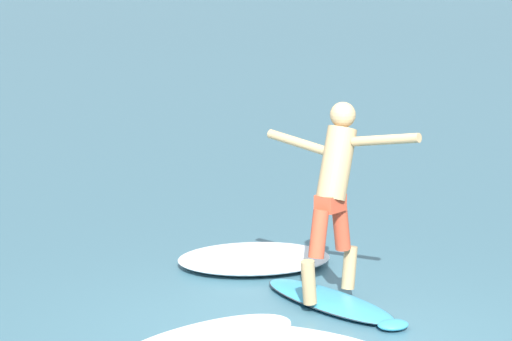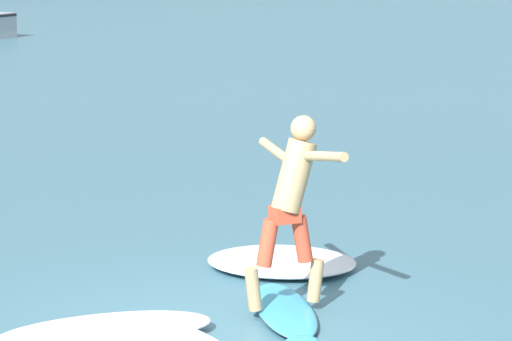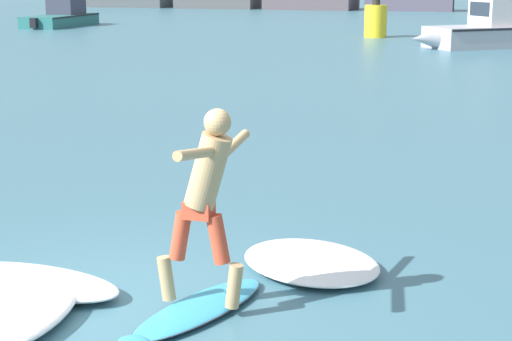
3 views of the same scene
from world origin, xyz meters
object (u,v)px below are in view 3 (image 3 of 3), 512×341
Objects in this scene: surfboard at (198,309)px; fishing_boat_near_jetty at (502,31)px; surfer at (207,190)px; small_boat_offshore at (63,17)px; channel_marker_buoy at (376,21)px.

surfboard is 0.27× the size of fishing_boat_near_jetty.
surfer is at bearing -93.56° from fishing_boat_near_jetty.
small_boat_offshore is at bearing 121.11° from surfboard.
fishing_boat_near_jetty is 1.08× the size of small_boat_offshore.
fishing_boat_near_jetty is 6.79m from channel_marker_buoy.
channel_marker_buoy is at bearing 149.80° from fishing_boat_near_jetty.
channel_marker_buoy is (18.41, -3.15, 0.26)m from small_boat_offshore.
fishing_boat_near_jetty is 25.15m from small_boat_offshore.
fishing_boat_near_jetty reaches higher than surfboard.
surfboard is at bearing -93.72° from fishing_boat_near_jetty.
fishing_boat_near_jetty is at bearing -30.20° from channel_marker_buoy.
small_boat_offshore is at bearing 170.29° from channel_marker_buoy.
small_boat_offshore is (-24.28, 6.56, -0.10)m from fishing_boat_near_jetty.
channel_marker_buoy is (-3.98, 33.77, -0.41)m from surfer.
small_boat_offshore is at bearing 164.87° from fishing_boat_near_jetty.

